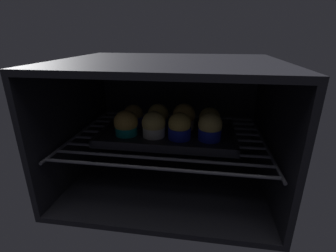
{
  "coord_description": "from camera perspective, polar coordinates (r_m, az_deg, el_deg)",
  "views": [
    {
      "loc": [
        9.98,
        -44.03,
        41.74
      ],
      "look_at": [
        0.0,
        21.17,
        17.07
      ],
      "focal_mm": 26.16,
      "sensor_mm": 36.0,
      "label": 1
    }
  ],
  "objects": [
    {
      "name": "oven_cavity",
      "position": [
        0.75,
        0.59,
        1.29
      ],
      "size": [
        59.0,
        47.0,
        37.0
      ],
      "color": "black",
      "rests_on": "ground"
    },
    {
      "name": "baking_tray",
      "position": [
        0.71,
        0.0,
        -1.79
      ],
      "size": [
        38.02,
        22.71,
        2.2
      ],
      "color": "black",
      "rests_on": "oven_rack"
    },
    {
      "name": "muffin_row1_col0",
      "position": [
        0.76,
        -8.05,
        2.22
      ],
      "size": [
        6.18,
        6.18,
        6.61
      ],
      "color": "#1928B7",
      "rests_on": "baking_tray"
    },
    {
      "name": "muffin_row1_col2",
      "position": [
        0.73,
        3.72,
        2.09
      ],
      "size": [
        6.73,
        6.73,
        7.65
      ],
      "color": "silver",
      "rests_on": "baking_tray"
    },
    {
      "name": "muffin_row0_col1",
      "position": [
        0.67,
        -3.33,
        0.18
      ],
      "size": [
        6.59,
        6.59,
        7.16
      ],
      "color": "silver",
      "rests_on": "baking_tray"
    },
    {
      "name": "oven_rack",
      "position": [
        0.72,
        0.1,
        -2.34
      ],
      "size": [
        54.8,
        42.0,
        0.8
      ],
      "color": "#51515B",
      "rests_on": "oven_cavity"
    },
    {
      "name": "muffin_row0_col0",
      "position": [
        0.69,
        -9.75,
        0.43
      ],
      "size": [
        6.77,
        6.77,
        7.09
      ],
      "color": "#0C8C84",
      "rests_on": "baking_tray"
    },
    {
      "name": "muffin_row0_col3",
      "position": [
        0.66,
        9.76,
        -0.31
      ],
      "size": [
        6.44,
        6.44,
        7.51
      ],
      "color": "#1928B7",
      "rests_on": "baking_tray"
    },
    {
      "name": "muffin_row1_col1",
      "position": [
        0.74,
        -2.3,
        2.16
      ],
      "size": [
        6.25,
        6.25,
        7.36
      ],
      "color": "#1928B7",
      "rests_on": "baking_tray"
    },
    {
      "name": "muffin_row0_col2",
      "position": [
        0.66,
        2.71,
        -0.18
      ],
      "size": [
        6.18,
        6.18,
        7.32
      ],
      "color": "#1928B7",
      "rests_on": "baking_tray"
    },
    {
      "name": "muffin_row1_col3",
      "position": [
        0.73,
        9.62,
        1.33
      ],
      "size": [
        6.23,
        6.23,
        6.82
      ],
      "color": "red",
      "rests_on": "baking_tray"
    }
  ]
}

